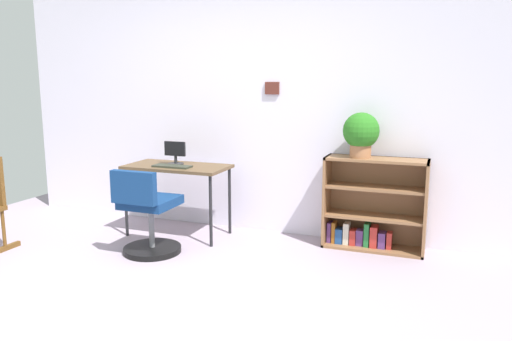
{
  "coord_description": "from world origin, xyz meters",
  "views": [
    {
      "loc": [
        1.94,
        -2.59,
        1.55
      ],
      "look_at": [
        0.53,
        1.12,
        0.82
      ],
      "focal_mm": 34.9,
      "sensor_mm": 36.0,
      "label": 1
    }
  ],
  "objects_px": {
    "monitor": "(175,153)",
    "potted_plant_on_shelf": "(361,133)",
    "bookshelf_low": "(373,208)",
    "office_chair": "(148,217)",
    "keyboard": "(172,166)",
    "desk": "(177,172)"
  },
  "relations": [
    {
      "from": "monitor",
      "to": "potted_plant_on_shelf",
      "type": "relative_size",
      "value": 0.57
    },
    {
      "from": "bookshelf_low",
      "to": "office_chair",
      "type": "bearing_deg",
      "value": -153.92
    },
    {
      "from": "keyboard",
      "to": "office_chair",
      "type": "height_order",
      "value": "office_chair"
    },
    {
      "from": "monitor",
      "to": "keyboard",
      "type": "distance_m",
      "value": 0.19
    },
    {
      "from": "keyboard",
      "to": "office_chair",
      "type": "relative_size",
      "value": 0.48
    },
    {
      "from": "office_chair",
      "to": "keyboard",
      "type": "bearing_deg",
      "value": 93.13
    },
    {
      "from": "potted_plant_on_shelf",
      "to": "office_chair",
      "type": "bearing_deg",
      "value": -153.83
    },
    {
      "from": "potted_plant_on_shelf",
      "to": "keyboard",
      "type": "bearing_deg",
      "value": -168.61
    },
    {
      "from": "desk",
      "to": "monitor",
      "type": "bearing_deg",
      "value": 134.92
    },
    {
      "from": "desk",
      "to": "monitor",
      "type": "height_order",
      "value": "monitor"
    },
    {
      "from": "desk",
      "to": "potted_plant_on_shelf",
      "type": "relative_size",
      "value": 2.49
    },
    {
      "from": "office_chair",
      "to": "potted_plant_on_shelf",
      "type": "distance_m",
      "value": 2.05
    },
    {
      "from": "monitor",
      "to": "bookshelf_low",
      "type": "xyz_separation_m",
      "value": [
        1.92,
        0.26,
        -0.44
      ]
    },
    {
      "from": "office_chair",
      "to": "desk",
      "type": "bearing_deg",
      "value": 93.4
    },
    {
      "from": "keyboard",
      "to": "monitor",
      "type": "bearing_deg",
      "value": 108.32
    },
    {
      "from": "keyboard",
      "to": "office_chair",
      "type": "xyz_separation_m",
      "value": [
        0.03,
        -0.49,
        -0.38
      ]
    },
    {
      "from": "desk",
      "to": "monitor",
      "type": "relative_size",
      "value": 4.4
    },
    {
      "from": "keyboard",
      "to": "bookshelf_low",
      "type": "height_order",
      "value": "bookshelf_low"
    },
    {
      "from": "monitor",
      "to": "keyboard",
      "type": "relative_size",
      "value": 0.61
    },
    {
      "from": "office_chair",
      "to": "bookshelf_low",
      "type": "height_order",
      "value": "bookshelf_low"
    },
    {
      "from": "keyboard",
      "to": "potted_plant_on_shelf",
      "type": "height_order",
      "value": "potted_plant_on_shelf"
    },
    {
      "from": "monitor",
      "to": "potted_plant_on_shelf",
      "type": "bearing_deg",
      "value": 6.32
    }
  ]
}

